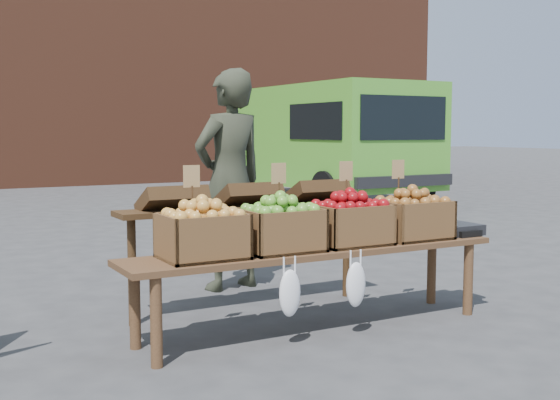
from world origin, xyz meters
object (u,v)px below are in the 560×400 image
delivery_van (326,145)px  crate_red_apples (350,224)px  display_bench (316,289)px  vendor (230,180)px  crate_green_apples (412,220)px  crate_russet_pears (280,230)px  back_table (248,242)px  crate_golden_apples (203,236)px  weighing_scale (455,229)px

delivery_van → crate_red_apples: size_ratio=9.63×
display_bench → vendor: bearing=88.7°
crate_red_apples → crate_green_apples: (0.55, 0.00, 0.00)m
vendor → crate_russet_pears: bearing=66.5°
display_bench → crate_green_apples: 0.93m
back_table → crate_golden_apples: bearing=-133.0°
crate_golden_apples → crate_russet_pears: (0.55, 0.00, 0.00)m
delivery_van → weighing_scale: delivery_van is taller
crate_red_apples → crate_green_apples: same height
delivery_van → crate_green_apples: (-3.85, -7.11, -0.37)m
vendor → weighing_scale: 1.91m
back_table → weighing_scale: bearing=-27.2°
delivery_van → display_bench: 8.55m
vendor → crate_golden_apples: (-0.86, -1.44, -0.23)m
display_bench → crate_russet_pears: bearing=180.0°
back_table → weighing_scale: back_table is taller
crate_golden_apples → crate_russet_pears: size_ratio=1.00×
back_table → crate_russet_pears: back_table is taller
weighing_scale → crate_golden_apples: bearing=180.0°
delivery_van → back_table: bearing=-127.2°
vendor → crate_red_apples: bearing=88.1°
back_table → weighing_scale: (1.40, -0.72, 0.09)m
crate_golden_apples → back_table: bearing=47.0°
display_bench → crate_red_apples: crate_red_apples is taller
delivery_van → vendor: size_ratio=2.57×
back_table → crate_golden_apples: (-0.67, -0.72, 0.19)m
delivery_van → vendor: bearing=-129.4°
crate_russet_pears → crate_green_apples: size_ratio=1.00×
vendor → display_bench: 1.58m
back_table → display_bench: size_ratio=0.78×
vendor → crate_golden_apples: 1.69m
back_table → display_bench: back_table is taller
display_bench → weighing_scale: 1.29m
crate_russet_pears → crate_golden_apples: bearing=180.0°
vendor → crate_green_apples: bearing=107.4°
display_bench → crate_golden_apples: bearing=180.0°
display_bench → crate_golden_apples: size_ratio=5.40×
delivery_van → crate_golden_apples: delivery_van is taller
crate_golden_apples → crate_green_apples: same height
crate_golden_apples → weighing_scale: crate_golden_apples is taller
crate_golden_apples → weighing_scale: (2.08, 0.00, -0.10)m
display_bench → crate_golden_apples: crate_golden_apples is taller
display_bench → crate_golden_apples: 0.93m
crate_red_apples → crate_green_apples: 0.55m
crate_russet_pears → crate_green_apples: 1.10m
crate_russet_pears → back_table: bearing=80.4°
back_table → crate_red_apples: bearing=-59.2°
crate_green_apples → display_bench: bearing=180.0°
display_bench → crate_red_apples: 0.51m
weighing_scale → crate_red_apples: bearing=180.0°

